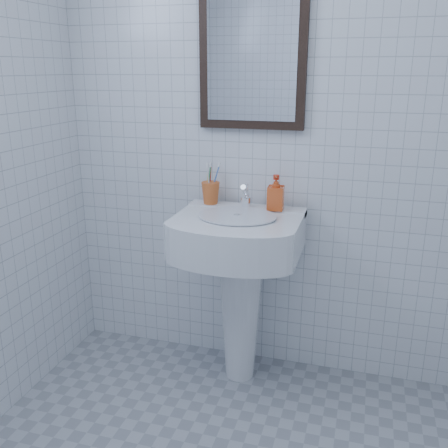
% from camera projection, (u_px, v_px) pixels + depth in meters
% --- Properties ---
extents(wall_back, '(2.20, 0.02, 2.50)m').
position_uv_depth(wall_back, '(282.00, 127.00, 2.35)').
color(wall_back, white).
rests_on(wall_back, ground).
extents(washbasin, '(0.57, 0.42, 0.88)m').
position_uv_depth(washbasin, '(240.00, 270.00, 2.39)').
color(washbasin, white).
rests_on(washbasin, ground).
extents(faucet, '(0.05, 0.11, 0.12)m').
position_uv_depth(faucet, '(246.00, 198.00, 2.38)').
color(faucet, white).
rests_on(faucet, washbasin).
extents(toothbrush_cup, '(0.12, 0.12, 0.11)m').
position_uv_depth(toothbrush_cup, '(211.00, 193.00, 2.45)').
color(toothbrush_cup, '#CE5C25').
rests_on(toothbrush_cup, washbasin).
extents(soap_dispenser, '(0.08, 0.08, 0.17)m').
position_uv_depth(soap_dispenser, '(276.00, 192.00, 2.34)').
color(soap_dispenser, '#E75416').
rests_on(soap_dispenser, washbasin).
extents(wall_mirror, '(0.50, 0.04, 0.62)m').
position_uv_depth(wall_mirror, '(252.00, 60.00, 2.28)').
color(wall_mirror, black).
rests_on(wall_mirror, wall_back).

